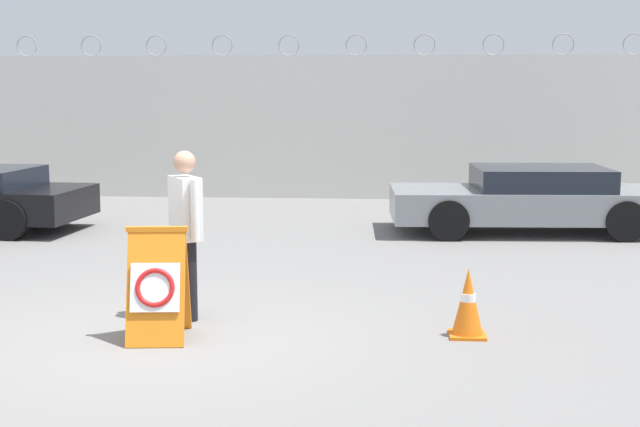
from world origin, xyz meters
The scene contains 6 objects.
ground_plane centered at (0.00, 0.00, 0.00)m, with size 90.00×90.00×0.00m, color gray.
perimeter_wall centered at (0.00, 11.15, 1.57)m, with size 36.00×0.30×3.57m.
barricade_sign centered at (-0.05, -0.08, 0.55)m, with size 0.63×0.77×1.12m.
security_guard centered at (0.06, 0.71, 1.01)m, with size 0.45×0.69×1.79m.
traffic_cone_mid centered at (2.97, 0.25, 0.34)m, with size 0.36×0.36×0.69m.
parked_car_far_side centered at (4.56, 6.71, 0.58)m, with size 4.60×2.11×1.11m.
Camera 1 is at (2.17, -8.41, 2.47)m, focal length 50.00 mm.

